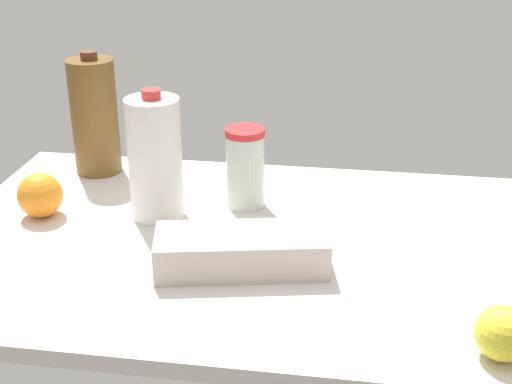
{
  "coord_description": "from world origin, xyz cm",
  "views": [
    {
      "loc": [
        17.9,
        -117.04,
        66.1
      ],
      "look_at": [
        0.0,
        0.0,
        13.0
      ],
      "focal_mm": 50.0,
      "sensor_mm": 36.0,
      "label": 1
    }
  ],
  "objects_px": {
    "chocolate_milk_jug": "(95,116)",
    "lime_beside_bowl": "(168,175)",
    "lemon_near_front": "(503,333)",
    "milk_jug": "(155,158)",
    "tumbler_cup": "(245,168)",
    "orange_far_back": "(40,195)",
    "egg_carton": "(241,251)"
  },
  "relations": [
    {
      "from": "chocolate_milk_jug",
      "to": "lime_beside_bowl",
      "type": "relative_size",
      "value": 5.41
    },
    {
      "from": "lime_beside_bowl",
      "to": "lemon_near_front",
      "type": "bearing_deg",
      "value": -39.65
    },
    {
      "from": "milk_jug",
      "to": "chocolate_milk_jug",
      "type": "distance_m",
      "value": 0.29
    },
    {
      "from": "tumbler_cup",
      "to": "orange_far_back",
      "type": "relative_size",
      "value": 1.87
    },
    {
      "from": "milk_jug",
      "to": "chocolate_milk_jug",
      "type": "bearing_deg",
      "value": 133.82
    },
    {
      "from": "tumbler_cup",
      "to": "lemon_near_front",
      "type": "distance_m",
      "value": 0.63
    },
    {
      "from": "tumbler_cup",
      "to": "chocolate_milk_jug",
      "type": "height_order",
      "value": "chocolate_milk_jug"
    },
    {
      "from": "egg_carton",
      "to": "orange_far_back",
      "type": "height_order",
      "value": "orange_far_back"
    },
    {
      "from": "egg_carton",
      "to": "lime_beside_bowl",
      "type": "xyz_separation_m",
      "value": [
        -0.22,
        0.33,
        -0.01
      ]
    },
    {
      "from": "milk_jug",
      "to": "lime_beside_bowl",
      "type": "relative_size",
      "value": 5.07
    },
    {
      "from": "chocolate_milk_jug",
      "to": "lime_beside_bowl",
      "type": "distance_m",
      "value": 0.22
    },
    {
      "from": "tumbler_cup",
      "to": "egg_carton",
      "type": "height_order",
      "value": "tumbler_cup"
    },
    {
      "from": "egg_carton",
      "to": "orange_far_back",
      "type": "distance_m",
      "value": 0.46
    },
    {
      "from": "chocolate_milk_jug",
      "to": "egg_carton",
      "type": "relative_size",
      "value": 0.94
    },
    {
      "from": "egg_carton",
      "to": "milk_jug",
      "type": "bearing_deg",
      "value": 126.41
    },
    {
      "from": "egg_carton",
      "to": "lemon_near_front",
      "type": "height_order",
      "value": "lemon_near_front"
    },
    {
      "from": "lemon_near_front",
      "to": "lime_beside_bowl",
      "type": "distance_m",
      "value": 0.82
    },
    {
      "from": "chocolate_milk_jug",
      "to": "lime_beside_bowl",
      "type": "xyz_separation_m",
      "value": [
        0.18,
        -0.06,
        -0.11
      ]
    },
    {
      "from": "chocolate_milk_jug",
      "to": "lemon_near_front",
      "type": "bearing_deg",
      "value": -35.76
    },
    {
      "from": "tumbler_cup",
      "to": "lime_beside_bowl",
      "type": "xyz_separation_m",
      "value": [
        -0.19,
        0.07,
        -0.06
      ]
    },
    {
      "from": "lemon_near_front",
      "to": "lime_beside_bowl",
      "type": "xyz_separation_m",
      "value": [
        -0.63,
        0.52,
        -0.01
      ]
    },
    {
      "from": "lemon_near_front",
      "to": "tumbler_cup",
      "type": "bearing_deg",
      "value": 134.72
    },
    {
      "from": "egg_carton",
      "to": "orange_far_back",
      "type": "xyz_separation_m",
      "value": [
        -0.43,
        0.14,
        0.01
      ]
    },
    {
      "from": "lime_beside_bowl",
      "to": "tumbler_cup",
      "type": "bearing_deg",
      "value": -21.65
    },
    {
      "from": "orange_far_back",
      "to": "lime_beside_bowl",
      "type": "xyz_separation_m",
      "value": [
        0.21,
        0.18,
        -0.02
      ]
    },
    {
      "from": "chocolate_milk_jug",
      "to": "lemon_near_front",
      "type": "distance_m",
      "value": 1.0
    },
    {
      "from": "milk_jug",
      "to": "chocolate_milk_jug",
      "type": "xyz_separation_m",
      "value": [
        -0.2,
        0.21,
        0.01
      ]
    },
    {
      "from": "chocolate_milk_jug",
      "to": "lime_beside_bowl",
      "type": "bearing_deg",
      "value": -18.9
    },
    {
      "from": "tumbler_cup",
      "to": "egg_carton",
      "type": "relative_size",
      "value": 0.56
    },
    {
      "from": "tumbler_cup",
      "to": "lemon_near_front",
      "type": "bearing_deg",
      "value": -45.28
    },
    {
      "from": "milk_jug",
      "to": "lime_beside_bowl",
      "type": "xyz_separation_m",
      "value": [
        -0.02,
        0.15,
        -0.1
      ]
    },
    {
      "from": "tumbler_cup",
      "to": "egg_carton",
      "type": "distance_m",
      "value": 0.26
    }
  ]
}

